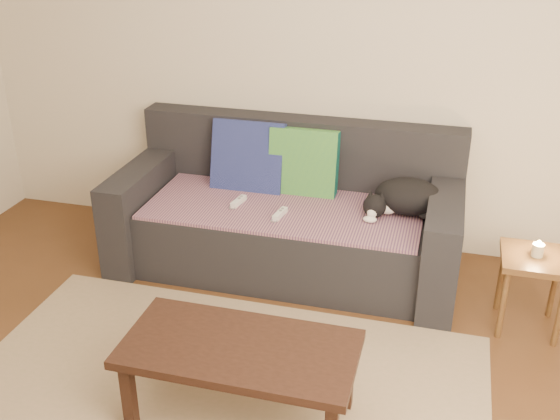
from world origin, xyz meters
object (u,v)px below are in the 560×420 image
(wii_remote_b, at_px, (280,214))
(coffee_table, at_px, (240,355))
(cat, at_px, (406,198))
(wii_remote_a, at_px, (239,201))
(side_table, at_px, (534,269))
(sofa, at_px, (288,219))

(wii_remote_b, distance_m, coffee_table, 1.21)
(cat, bearing_deg, wii_remote_a, -170.15)
(wii_remote_a, relative_size, wii_remote_b, 1.00)
(side_table, bearing_deg, cat, 154.43)
(wii_remote_a, distance_m, side_table, 1.73)
(cat, bearing_deg, sofa, -177.32)
(side_table, xyz_separation_m, coffee_table, (-1.28, -1.08, -0.01))
(cat, distance_m, side_table, 0.82)
(cat, xyz_separation_m, coffee_table, (-0.56, -1.43, -0.19))
(cat, height_order, side_table, cat)
(coffee_table, bearing_deg, wii_remote_a, 108.56)
(sofa, height_order, coffee_table, sofa)
(wii_remote_a, height_order, coffee_table, wii_remote_a)
(wii_remote_b, bearing_deg, coffee_table, -164.43)
(sofa, relative_size, side_table, 4.76)
(cat, xyz_separation_m, wii_remote_b, (-0.70, -0.23, -0.09))
(cat, xyz_separation_m, wii_remote_a, (-0.99, -0.13, -0.09))
(cat, distance_m, wii_remote_a, 1.01)
(wii_remote_b, bearing_deg, side_table, -85.76)
(sofa, bearing_deg, wii_remote_a, -155.67)
(cat, relative_size, wii_remote_a, 3.23)
(wii_remote_b, relative_size, coffee_table, 0.15)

